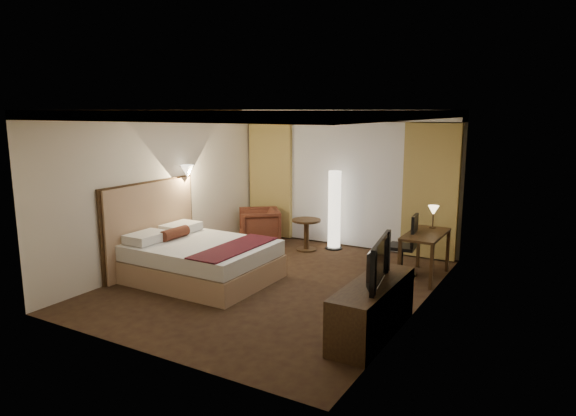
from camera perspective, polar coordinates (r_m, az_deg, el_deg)
The scene contains 21 objects.
floor at distance 8.21m, azimuth -1.41°, elevation -8.37°, with size 4.50×5.50×0.01m, color black.
ceiling at distance 7.75m, azimuth -1.51°, elevation 10.84°, with size 4.50×5.50×0.01m, color white.
back_wall at distance 10.28m, azimuth 6.59°, elevation 3.24°, with size 4.50×0.02×2.70m, color silver.
left_wall at distance 9.23m, azimuth -13.47°, elevation 2.14°, with size 0.02×5.50×2.70m, color silver.
right_wall at distance 6.98m, azimuth 14.50°, elevation -0.67°, with size 0.02×5.50×2.70m, color silver.
crown_molding at distance 7.75m, azimuth -1.51°, elevation 10.39°, with size 4.50×5.50×0.12m, color black, non-canonical shape.
soffit at distance 9.96m, azimuth 6.16°, elevation 10.22°, with size 4.50×0.50×0.20m, color white.
curtain_sheer at distance 10.22m, azimuth 6.39°, elevation 2.63°, with size 2.48×0.04×2.45m, color silver.
curtain_left_drape at distance 10.96m, azimuth -1.91°, elevation 3.25°, with size 1.00×0.14×2.45m, color tan.
curtain_right_drape at distance 9.62m, azimuth 15.56°, elevation 1.78°, with size 1.00×0.14×2.45m, color tan.
wall_sconce at distance 9.38m, azimuth -11.12°, elevation 4.04°, with size 0.24×0.24×0.24m, color white, non-canonical shape.
bed at distance 8.39m, azimuth -9.52°, elevation -5.82°, with size 2.16×1.68×0.63m, color white, non-canonical shape.
headboard at distance 9.00m, azimuth -14.97°, elevation -2.04°, with size 0.12×1.98×1.50m, color tan, non-canonical shape.
armchair at distance 10.45m, azimuth -3.20°, elevation -1.86°, with size 0.78×0.73×0.81m, color #512718.
side_table at distance 10.01m, azimuth 2.06°, elevation -2.99°, with size 0.56×0.56×0.61m, color black, non-canonical shape.
floor_lamp at distance 10.04m, azimuth 5.18°, elevation -0.22°, with size 0.33×0.33×1.56m, color white, non-canonical shape.
desk at distance 8.66m, azimuth 14.93°, elevation -5.11°, with size 0.55×1.14×0.75m, color black, non-canonical shape.
desk_lamp at distance 8.92m, azimuth 15.81°, elevation -1.08°, with size 0.18×0.18×0.34m, color #FFD899, non-canonical shape.
office_chair at distance 8.67m, azimuth 12.55°, elevation -3.99°, with size 0.50×0.50×1.04m, color black, non-canonical shape.
dresser at distance 6.42m, azimuth 9.38°, elevation -10.99°, with size 0.50×1.71×0.66m, color black, non-canonical shape.
television at distance 6.22m, azimuth 9.30°, elevation -5.50°, with size 1.06×0.61×0.14m, color black.
Camera 1 is at (4.05, -6.60, 2.71)m, focal length 32.00 mm.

